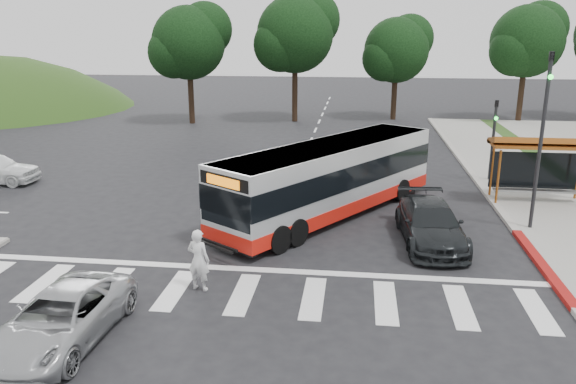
% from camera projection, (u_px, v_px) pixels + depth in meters
% --- Properties ---
extents(ground, '(140.00, 140.00, 0.00)m').
position_uv_depth(ground, '(270.00, 233.00, 20.69)').
color(ground, black).
rests_on(ground, ground).
extents(sidewalk_east, '(4.00, 40.00, 0.12)m').
position_uv_depth(sidewalk_east, '(521.00, 184.00, 26.99)').
color(sidewalk_east, gray).
rests_on(sidewalk_east, ground).
extents(curb_east, '(0.30, 40.00, 0.15)m').
position_uv_depth(curb_east, '(478.00, 182.00, 27.22)').
color(curb_east, '#9E9991').
rests_on(curb_east, ground).
extents(curb_east_red, '(0.32, 6.00, 0.15)m').
position_uv_depth(curb_east_red, '(542.00, 265.00, 17.70)').
color(curb_east_red, maroon).
rests_on(curb_east_red, ground).
extents(crosswalk_ladder, '(18.00, 2.60, 0.01)m').
position_uv_depth(crosswalk_ladder, '(243.00, 294.00, 15.92)').
color(crosswalk_ladder, silver).
rests_on(crosswalk_ladder, ground).
extents(bus_shelter, '(4.20, 1.60, 2.86)m').
position_uv_depth(bus_shelter, '(541.00, 150.00, 23.61)').
color(bus_shelter, '#974E19').
rests_on(bus_shelter, sidewalk_east).
extents(traffic_signal_ne_tall, '(0.18, 0.37, 6.50)m').
position_uv_depth(traffic_signal_ne_tall, '(543.00, 127.00, 19.89)').
color(traffic_signal_ne_tall, black).
rests_on(traffic_signal_ne_tall, ground).
extents(traffic_signal_ne_short, '(0.18, 0.37, 4.00)m').
position_uv_depth(traffic_signal_ne_short, '(494.00, 132.00, 26.95)').
color(traffic_signal_ne_short, black).
rests_on(traffic_signal_ne_short, ground).
extents(tree_ne_a, '(6.16, 5.74, 9.30)m').
position_uv_depth(tree_ne_a, '(528.00, 40.00, 43.73)').
color(tree_ne_a, black).
rests_on(tree_ne_a, parking_lot).
extents(tree_north_a, '(6.60, 6.15, 10.17)m').
position_uv_depth(tree_north_a, '(296.00, 33.00, 43.81)').
color(tree_north_a, black).
rests_on(tree_north_a, ground).
extents(tree_north_b, '(5.72, 5.33, 8.43)m').
position_uv_depth(tree_north_b, '(397.00, 49.00, 45.11)').
color(tree_north_b, black).
rests_on(tree_north_b, ground).
extents(tree_north_c, '(6.16, 5.74, 9.30)m').
position_uv_depth(tree_north_c, '(190.00, 42.00, 43.02)').
color(tree_north_c, black).
rests_on(tree_north_c, ground).
extents(transit_bus, '(8.39, 10.69, 2.91)m').
position_uv_depth(transit_bus, '(330.00, 180.00, 22.25)').
color(transit_bus, silver).
rests_on(transit_bus, ground).
extents(pedestrian, '(0.76, 0.59, 1.83)m').
position_uv_depth(pedestrian, '(199.00, 260.00, 15.96)').
color(pedestrian, silver).
rests_on(pedestrian, ground).
extents(dark_sedan, '(2.35, 5.04, 1.42)m').
position_uv_depth(dark_sedan, '(431.00, 224.00, 19.54)').
color(dark_sedan, black).
rests_on(dark_sedan, ground).
extents(silver_suv_south, '(2.31, 4.64, 1.26)m').
position_uv_depth(silver_suv_south, '(61.00, 318.00, 13.33)').
color(silver_suv_south, '#AAACAF').
rests_on(silver_suv_south, ground).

